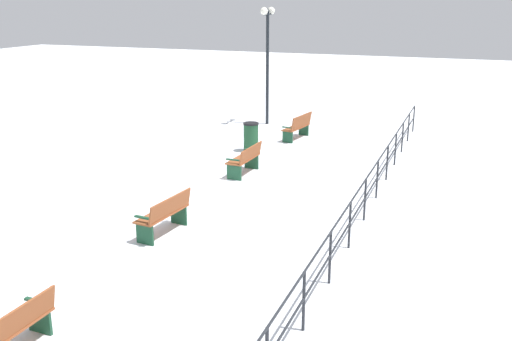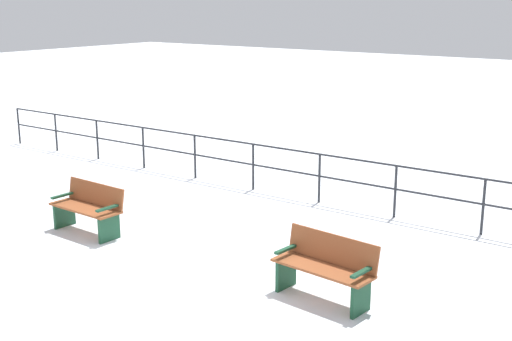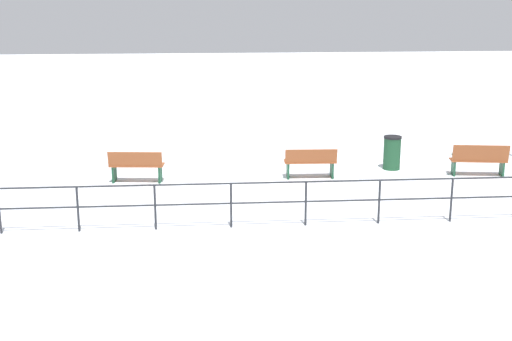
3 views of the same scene
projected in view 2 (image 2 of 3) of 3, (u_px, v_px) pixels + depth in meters
ground_plane at (194, 260)px, 10.73m from camera, size 80.00×80.00×0.00m
bench_second at (88, 208)px, 11.91m from camera, size 0.60×1.45×0.87m
bench_third at (325, 267)px, 9.25m from camera, size 0.66×1.50×0.90m
waterfront_railing at (320, 170)px, 13.62m from camera, size 0.05×19.92×1.03m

